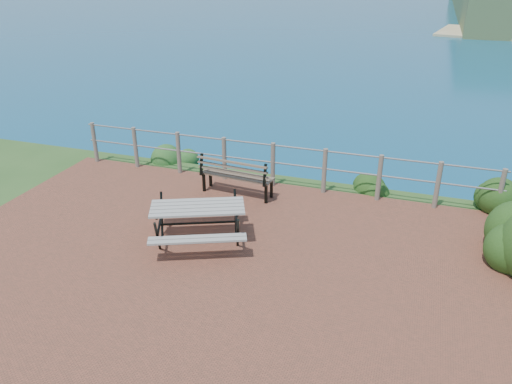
# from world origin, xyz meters

# --- Properties ---
(ground) EXTENTS (10.00, 7.00, 0.12)m
(ground) POSITION_xyz_m (0.00, 0.00, 0.00)
(ground) COLOR brown
(ground) RESTS_ON ground
(safety_railing) EXTENTS (9.40, 0.10, 1.00)m
(safety_railing) POSITION_xyz_m (0.00, 3.35, 0.57)
(safety_railing) COLOR #6B5B4C
(safety_railing) RESTS_ON ground
(picnic_table) EXTENTS (1.76, 1.32, 0.69)m
(picnic_table) POSITION_xyz_m (-0.55, 0.61, 0.44)
(picnic_table) COLOR gray
(picnic_table) RESTS_ON ground
(park_bench) EXTENTS (1.61, 0.54, 0.89)m
(park_bench) POSITION_xyz_m (-0.59, 2.66, 0.59)
(park_bench) COLOR brown
(park_bench) RESTS_ON ground
(shrub_right_edge) EXTENTS (0.96, 0.96, 1.38)m
(shrub_right_edge) POSITION_xyz_m (4.60, 3.51, 0.00)
(shrub_right_edge) COLOR #1E3E13
(shrub_right_edge) RESTS_ON ground
(shrub_lip_west) EXTENTS (0.81, 0.81, 0.57)m
(shrub_lip_west) POSITION_xyz_m (-2.80, 4.16, 0.00)
(shrub_lip_west) COLOR #1D4E1E
(shrub_lip_west) RESTS_ON ground
(shrub_lip_east) EXTENTS (0.75, 0.75, 0.48)m
(shrub_lip_east) POSITION_xyz_m (2.21, 3.99, 0.00)
(shrub_lip_east) COLOR #1E3E13
(shrub_lip_east) RESTS_ON ground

